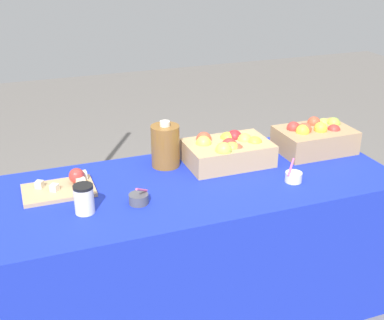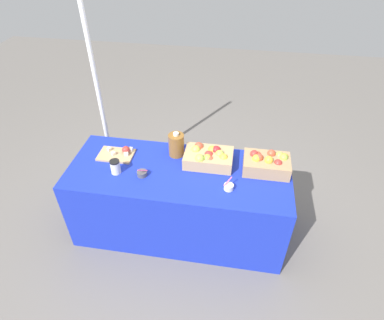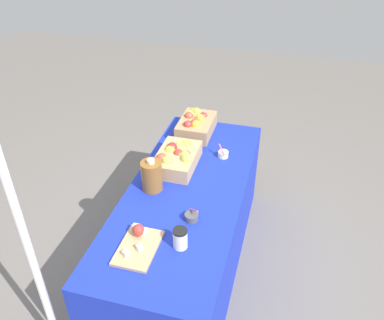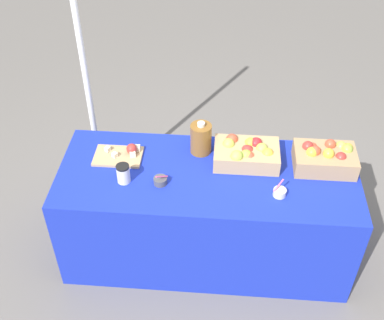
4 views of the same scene
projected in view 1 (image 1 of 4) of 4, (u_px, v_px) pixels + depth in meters
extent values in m
plane|color=slate|center=(193.00, 309.00, 2.65)|extent=(10.00, 10.00, 0.00)
cube|color=#192DB7|center=(193.00, 249.00, 2.50)|extent=(1.90, 0.76, 0.74)
cube|color=tan|center=(315.00, 140.00, 2.67)|extent=(0.38, 0.26, 0.12)
sphere|color=#B2332D|center=(334.00, 131.00, 2.64)|extent=(0.07, 0.07, 0.07)
sphere|color=gold|center=(321.00, 129.00, 2.62)|extent=(0.07, 0.07, 0.07)
sphere|color=#D14C33|center=(305.00, 129.00, 2.61)|extent=(0.07, 0.07, 0.07)
sphere|color=#B2332D|center=(293.00, 128.00, 2.64)|extent=(0.07, 0.07, 0.07)
sphere|color=#D14C33|center=(297.00, 130.00, 2.67)|extent=(0.07, 0.07, 0.07)
sphere|color=gold|center=(332.00, 124.00, 2.74)|extent=(0.07, 0.07, 0.07)
sphere|color=#99B742|center=(334.00, 124.00, 2.72)|extent=(0.07, 0.07, 0.07)
sphere|color=#D14C33|center=(314.00, 123.00, 2.71)|extent=(0.07, 0.07, 0.07)
sphere|color=gold|center=(303.00, 131.00, 2.60)|extent=(0.07, 0.07, 0.07)
sphere|color=#B2C64C|center=(324.00, 125.00, 2.75)|extent=(0.07, 0.07, 0.07)
cube|color=tan|center=(228.00, 153.00, 2.53)|extent=(0.41, 0.27, 0.11)
sphere|color=#D14C33|center=(204.00, 140.00, 2.54)|extent=(0.08, 0.08, 0.08)
sphere|color=red|center=(234.00, 138.00, 2.57)|extent=(0.08, 0.08, 0.08)
sphere|color=#B2C64C|center=(223.00, 150.00, 2.40)|extent=(0.08, 0.08, 0.08)
sphere|color=#B2C64C|center=(204.00, 144.00, 2.49)|extent=(0.08, 0.08, 0.08)
sphere|color=#99B742|center=(232.00, 150.00, 2.46)|extent=(0.08, 0.08, 0.08)
sphere|color=#B2332D|center=(229.00, 146.00, 2.50)|extent=(0.08, 0.08, 0.08)
sphere|color=gold|center=(255.00, 144.00, 2.52)|extent=(0.08, 0.08, 0.08)
sphere|color=#D14C33|center=(236.00, 151.00, 2.46)|extent=(0.08, 0.08, 0.08)
sphere|color=#B2C64C|center=(245.00, 141.00, 2.54)|extent=(0.08, 0.08, 0.08)
sphere|color=gold|center=(227.00, 139.00, 2.57)|extent=(0.08, 0.08, 0.08)
cube|color=tan|center=(59.00, 190.00, 2.25)|extent=(0.31, 0.21, 0.02)
cube|color=beige|center=(39.00, 184.00, 2.25)|extent=(0.04, 0.04, 0.03)
sphere|color=#B2332D|center=(77.00, 176.00, 2.29)|extent=(0.07, 0.07, 0.07)
cube|color=beige|center=(54.00, 188.00, 2.22)|extent=(0.04, 0.04, 0.03)
cube|color=beige|center=(80.00, 181.00, 2.27)|extent=(0.05, 0.05, 0.04)
cube|color=beige|center=(78.00, 178.00, 2.31)|extent=(0.05, 0.05, 0.04)
cube|color=beige|center=(83.00, 175.00, 2.33)|extent=(0.04, 0.04, 0.04)
cylinder|color=#4C4C51|center=(139.00, 199.00, 2.16)|extent=(0.08, 0.08, 0.04)
cylinder|color=#EA598C|center=(142.00, 190.00, 2.13)|extent=(0.07, 0.07, 0.06)
cylinder|color=silver|center=(293.00, 177.00, 2.35)|extent=(0.08, 0.08, 0.05)
cylinder|color=#EA598C|center=(291.00, 167.00, 2.33)|extent=(0.07, 0.06, 0.06)
cylinder|color=brown|center=(165.00, 146.00, 2.48)|extent=(0.14, 0.14, 0.21)
cylinder|color=silver|center=(165.00, 124.00, 2.43)|extent=(0.05, 0.05, 0.02)
cylinder|color=silver|center=(84.00, 200.00, 2.07)|extent=(0.08, 0.08, 0.11)
cylinder|color=black|center=(83.00, 187.00, 2.05)|extent=(0.08, 0.08, 0.01)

